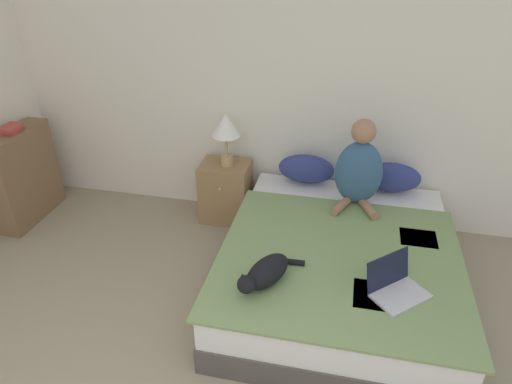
% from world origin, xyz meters
% --- Properties ---
extents(wall_back, '(6.18, 0.05, 2.55)m').
position_xyz_m(wall_back, '(0.00, 3.46, 1.27)').
color(wall_back, silver).
rests_on(wall_back, ground_plane).
extents(bed, '(1.73, 2.03, 0.46)m').
position_xyz_m(bed, '(0.58, 2.37, 0.23)').
color(bed, '#4C4742').
rests_on(bed, ground_plane).
extents(pillow_near, '(0.51, 0.22, 0.27)m').
position_xyz_m(pillow_near, '(0.20, 3.25, 0.60)').
color(pillow_near, navy).
rests_on(pillow_near, bed).
extents(pillow_far, '(0.51, 0.22, 0.27)m').
position_xyz_m(pillow_far, '(0.96, 3.25, 0.60)').
color(pillow_far, navy).
rests_on(pillow_far, bed).
extents(person_sitting, '(0.39, 0.38, 0.75)m').
position_xyz_m(person_sitting, '(0.67, 2.98, 0.79)').
color(person_sitting, '#33567A').
rests_on(person_sitting, bed).
extents(cat_tabby, '(0.39, 0.49, 0.19)m').
position_xyz_m(cat_tabby, '(0.11, 1.80, 0.56)').
color(cat_tabby, black).
rests_on(cat_tabby, bed).
extents(laptop_open, '(0.44, 0.44, 0.24)m').
position_xyz_m(laptop_open, '(0.95, 1.89, 0.52)').
color(laptop_open, '#B7B7BC').
rests_on(laptop_open, bed).
extents(nightstand, '(0.46, 0.38, 0.59)m').
position_xyz_m(nightstand, '(-0.56, 3.20, 0.30)').
color(nightstand, '#937047').
rests_on(nightstand, ground_plane).
extents(table_lamp, '(0.26, 0.26, 0.50)m').
position_xyz_m(table_lamp, '(-0.53, 3.20, 0.96)').
color(table_lamp, tan).
rests_on(table_lamp, nightstand).
extents(bookshelf, '(0.22, 0.76, 0.90)m').
position_xyz_m(bookshelf, '(-2.45, 2.81, 0.45)').
color(bookshelf, brown).
rests_on(bookshelf, ground_plane).
extents(book_stack_top, '(0.16, 0.22, 0.06)m').
position_xyz_m(book_stack_top, '(-2.44, 2.82, 0.94)').
color(book_stack_top, '#B24238').
rests_on(book_stack_top, bookshelf).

